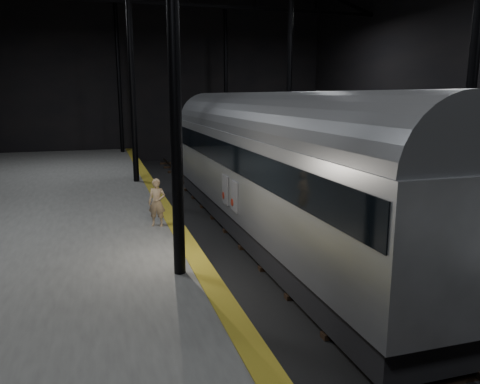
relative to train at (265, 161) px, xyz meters
name	(u,v)px	position (x,y,z in m)	size (l,w,h in m)	color
ground	(273,246)	(0.00, -0.87, -2.75)	(44.00, 44.00, 0.00)	black
platform_left	(29,253)	(-7.50, -0.87, -2.25)	(9.00, 43.80, 1.00)	#4E4E4C
platform_right	(459,215)	(7.50, -0.87, -2.25)	(9.00, 43.80, 1.00)	#4E4E4C
tactile_strip	(176,225)	(-3.25, -0.87, -1.75)	(0.50, 43.80, 0.01)	olive
track	(273,244)	(0.00, -0.87, -2.68)	(2.40, 43.00, 0.24)	#3F3328
train	(265,161)	(0.00, 0.00, 0.00)	(2.77, 18.46, 4.94)	#94979C
woman	(157,203)	(-3.80, -0.82, -1.02)	(0.54, 0.35, 1.47)	tan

